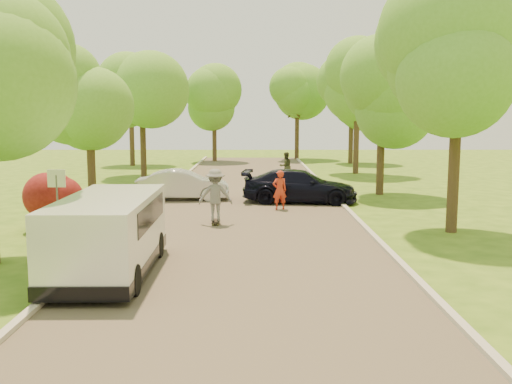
{
  "coord_description": "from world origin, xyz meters",
  "views": [
    {
      "loc": [
        0.29,
        -13.45,
        3.83
      ],
      "look_at": [
        0.35,
        5.28,
        1.3
      ],
      "focal_mm": 40.0,
      "sensor_mm": 36.0,
      "label": 1
    }
  ],
  "objects_px": {
    "skateboarder": "(215,195)",
    "person_striped": "(280,190)",
    "silver_sedan": "(183,185)",
    "person_olive": "(286,166)",
    "dark_sedan": "(300,186)",
    "street_sign": "(57,189)",
    "minivan": "(109,234)",
    "longboard": "(216,221)"
  },
  "relations": [
    {
      "from": "skateboarder",
      "to": "silver_sedan",
      "type": "bearing_deg",
      "value": -74.43
    },
    {
      "from": "person_striped",
      "to": "longboard",
      "type": "bearing_deg",
      "value": 38.25
    },
    {
      "from": "street_sign",
      "to": "skateboarder",
      "type": "bearing_deg",
      "value": 26.72
    },
    {
      "from": "minivan",
      "to": "person_olive",
      "type": "bearing_deg",
      "value": 74.5
    },
    {
      "from": "street_sign",
      "to": "longboard",
      "type": "distance_m",
      "value": 5.49
    },
    {
      "from": "skateboarder",
      "to": "person_striped",
      "type": "distance_m",
      "value": 3.94
    },
    {
      "from": "silver_sedan",
      "to": "dark_sedan",
      "type": "bearing_deg",
      "value": -101.74
    },
    {
      "from": "street_sign",
      "to": "person_olive",
      "type": "distance_m",
      "value": 18.09
    },
    {
      "from": "minivan",
      "to": "person_striped",
      "type": "height_order",
      "value": "minivan"
    },
    {
      "from": "skateboarder",
      "to": "person_striped",
      "type": "xyz_separation_m",
      "value": [
        2.4,
        3.12,
        -0.24
      ]
    },
    {
      "from": "skateboarder",
      "to": "person_olive",
      "type": "xyz_separation_m",
      "value": [
        3.24,
        13.85,
        -0.22
      ]
    },
    {
      "from": "person_striped",
      "to": "person_olive",
      "type": "xyz_separation_m",
      "value": [
        0.84,
        10.73,
        0.02
      ]
    },
    {
      "from": "dark_sedan",
      "to": "silver_sedan",
      "type": "bearing_deg",
      "value": 87.17
    },
    {
      "from": "silver_sedan",
      "to": "street_sign",
      "type": "bearing_deg",
      "value": 158.27
    },
    {
      "from": "silver_sedan",
      "to": "person_olive",
      "type": "distance_m",
      "value": 9.48
    },
    {
      "from": "silver_sedan",
      "to": "longboard",
      "type": "distance_m",
      "value": 6.18
    },
    {
      "from": "longboard",
      "to": "person_striped",
      "type": "distance_m",
      "value": 4.0
    },
    {
      "from": "silver_sedan",
      "to": "skateboarder",
      "type": "relative_size",
      "value": 2.26
    },
    {
      "from": "silver_sedan",
      "to": "skateboarder",
      "type": "xyz_separation_m",
      "value": [
        1.88,
        -5.86,
        0.36
      ]
    },
    {
      "from": "skateboarder",
      "to": "person_olive",
      "type": "relative_size",
      "value": 1.12
    },
    {
      "from": "dark_sedan",
      "to": "longboard",
      "type": "xyz_separation_m",
      "value": [
        -3.37,
        -5.02,
        -0.62
      ]
    },
    {
      "from": "longboard",
      "to": "person_olive",
      "type": "relative_size",
      "value": 0.58
    },
    {
      "from": "dark_sedan",
      "to": "person_striped",
      "type": "relative_size",
      "value": 3.11
    },
    {
      "from": "skateboarder",
      "to": "dark_sedan",
      "type": "bearing_deg",
      "value": -126.05
    },
    {
      "from": "dark_sedan",
      "to": "skateboarder",
      "type": "xyz_separation_m",
      "value": [
        -3.37,
        -5.02,
        0.31
      ]
    },
    {
      "from": "dark_sedan",
      "to": "person_striped",
      "type": "height_order",
      "value": "person_striped"
    },
    {
      "from": "silver_sedan",
      "to": "person_striped",
      "type": "xyz_separation_m",
      "value": [
        4.28,
        -2.74,
        0.12
      ]
    },
    {
      "from": "minivan",
      "to": "longboard",
      "type": "relative_size",
      "value": 5.37
    },
    {
      "from": "person_striped",
      "to": "person_olive",
      "type": "height_order",
      "value": "person_olive"
    },
    {
      "from": "street_sign",
      "to": "minivan",
      "type": "relative_size",
      "value": 0.42
    },
    {
      "from": "minivan",
      "to": "skateboarder",
      "type": "height_order",
      "value": "skateboarder"
    },
    {
      "from": "minivan",
      "to": "person_olive",
      "type": "height_order",
      "value": "minivan"
    },
    {
      "from": "longboard",
      "to": "person_olive",
      "type": "bearing_deg",
      "value": -105.33
    },
    {
      "from": "minivan",
      "to": "longboard",
      "type": "height_order",
      "value": "minivan"
    },
    {
      "from": "street_sign",
      "to": "longboard",
      "type": "xyz_separation_m",
      "value": [
        4.73,
        2.38,
        -1.46
      ]
    },
    {
      "from": "silver_sedan",
      "to": "person_olive",
      "type": "bearing_deg",
      "value": -35.26
    },
    {
      "from": "street_sign",
      "to": "person_striped",
      "type": "bearing_deg",
      "value": 37.66
    },
    {
      "from": "dark_sedan",
      "to": "skateboarder",
      "type": "relative_size",
      "value": 2.72
    },
    {
      "from": "person_striped",
      "to": "skateboarder",
      "type": "bearing_deg",
      "value": 38.25
    },
    {
      "from": "minivan",
      "to": "longboard",
      "type": "bearing_deg",
      "value": 70.87
    },
    {
      "from": "dark_sedan",
      "to": "longboard",
      "type": "bearing_deg",
      "value": 152.41
    },
    {
      "from": "dark_sedan",
      "to": "person_striped",
      "type": "bearing_deg",
      "value": 159.23
    }
  ]
}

